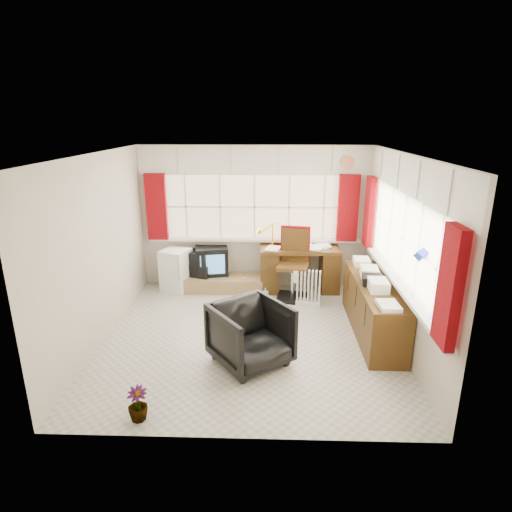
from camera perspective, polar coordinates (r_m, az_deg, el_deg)
The scene contains 20 objects.
ground at distance 6.09m, azimuth -0.84°, elevation -10.72°, with size 4.00×4.00×0.00m, color beige.
room_walls at distance 5.54m, azimuth -0.91°, elevation 3.05°, with size 4.00×4.00×4.00m.
window_back at distance 7.56m, azimuth -0.19°, elevation 2.73°, with size 3.70×0.12×3.60m.
window_right at distance 5.94m, azimuth 18.22°, elevation -2.44°, with size 0.12×3.70×3.60m.
curtains at distance 6.47m, azimuth 7.72°, elevation 4.66°, with size 3.83×3.83×1.15m.
overhead_cabinets at distance 6.40m, azimuth 8.47°, elevation 11.70°, with size 3.98×3.98×0.48m.
desk at distance 7.58m, azimuth 5.79°, elevation -1.29°, with size 1.39×0.71×0.83m.
desk_lamp at distance 7.34m, azimuth 2.22°, elevation 3.46°, with size 0.16×0.14×0.43m.
task_chair at distance 7.21m, azimuth 5.10°, elevation -0.61°, with size 0.58×0.61×1.21m.
office_chair at distance 5.33m, azimuth -0.72°, elevation -10.42°, with size 0.83×0.86×0.78m, color black.
radiator at distance 7.03m, azimuth 7.00°, elevation -4.65°, with size 0.42×0.22×0.59m.
credenza at distance 6.27m, azimuth 15.34°, elevation -6.56°, with size 0.50×2.00×0.85m.
file_tray at distance 6.11m, azimuth 15.24°, elevation -2.98°, with size 0.27×0.34×0.11m, color black.
tv_bench at distance 7.64m, azimuth -4.37°, elevation -3.63°, with size 1.40×0.50×0.25m, color #A07950.
crt_tv at distance 7.70m, azimuth -5.93°, elevation -0.52°, with size 0.64×0.61×0.51m.
hifi_stack at distance 7.70m, azimuth -8.00°, elevation -0.91°, with size 0.71×0.58×0.44m.
mini_fridge at distance 7.65m, azimuth -10.60°, elevation -1.88°, with size 0.57×0.57×0.75m.
spray_bottle_a at distance 7.47m, azimuth -1.59°, elevation -3.95°, with size 0.11×0.11×0.29m, color white.
spray_bottle_b at distance 7.26m, azimuth 1.25°, elevation -5.01°, with size 0.09×0.09×0.19m, color #98E3D8.
flower_vase at distance 4.69m, azimuth -15.51°, elevation -18.49°, with size 0.20×0.20×0.36m, color black.
Camera 1 is at (0.26, -5.35, 2.91)m, focal length 30.00 mm.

